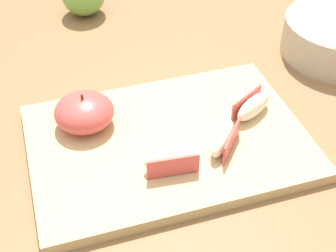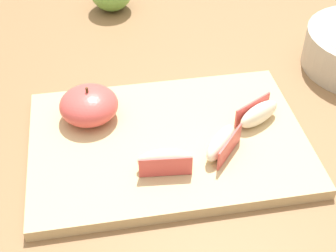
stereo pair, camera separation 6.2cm
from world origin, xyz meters
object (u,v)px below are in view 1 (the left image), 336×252
cutting_board (168,142)px  apple_half_skin_up (84,113)px  apple_wedge_back (171,160)px  apple_wedge_middle (253,106)px  apple_wedge_front (223,138)px

cutting_board → apple_half_skin_up: apple_half_skin_up is taller
apple_half_skin_up → cutting_board: bearing=-30.2°
apple_half_skin_up → apple_wedge_back: (0.08, -0.11, -0.01)m
cutting_board → apple_wedge_middle: bearing=4.6°
cutting_board → apple_wedge_middle: 0.13m
apple_half_skin_up → apple_wedge_front: 0.18m
apple_half_skin_up → apple_wedge_back: 0.14m
apple_half_skin_up → apple_wedge_middle: 0.23m
apple_wedge_back → apple_wedge_middle: same height
apple_half_skin_up → apple_wedge_middle: apple_half_skin_up is taller
cutting_board → apple_wedge_front: size_ratio=5.46×
apple_wedge_middle → apple_wedge_front: size_ratio=1.05×
cutting_board → apple_half_skin_up: (-0.10, 0.06, 0.03)m
apple_wedge_back → apple_wedge_front: 0.08m
apple_wedge_back → apple_wedge_front: same height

